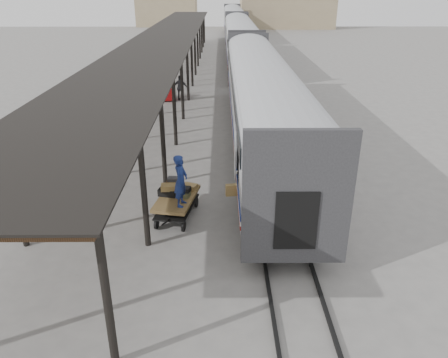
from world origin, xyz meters
TOP-DOWN VIEW (x-y plane):
  - ground at (0.00, 0.00)m, footprint 160.00×160.00m
  - train at (3.19, 33.79)m, footprint 3.45×76.01m
  - canopy at (-3.40, 24.00)m, footprint 4.90×64.30m
  - rails at (3.20, 34.00)m, footprint 1.54×150.00m
  - building_far at (14.00, 78.00)m, footprint 18.00×10.00m
  - building_left at (-10.00, 82.00)m, footprint 12.00×8.00m
  - baggage_cart at (-0.53, -0.10)m, footprint 1.68×2.59m
  - suitcase_stack at (-0.60, 0.23)m, footprint 1.48×1.15m
  - luggage_tug at (-3.00, 18.15)m, footprint 1.11×1.59m
  - porter at (-0.28, -0.75)m, footprint 0.59×0.77m
  - pedestrian at (-1.93, 18.03)m, footprint 1.15×0.63m

SIDE VIEW (x-z plane):
  - ground at x=0.00m, z-range 0.00..0.00m
  - rails at x=3.20m, z-range 0.00..0.12m
  - luggage_tug at x=-3.00m, z-range -0.05..1.25m
  - baggage_cart at x=-0.53m, z-range 0.22..1.08m
  - pedestrian at x=-1.93m, z-range 0.00..1.86m
  - suitcase_stack at x=-0.60m, z-range 0.78..1.35m
  - porter at x=-0.28m, z-range 0.86..2.75m
  - train at x=3.19m, z-range 0.69..4.70m
  - building_left at x=-10.00m, z-range 0.00..6.00m
  - building_far at x=14.00m, z-range 0.00..8.00m
  - canopy at x=-3.40m, z-range 1.93..6.08m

